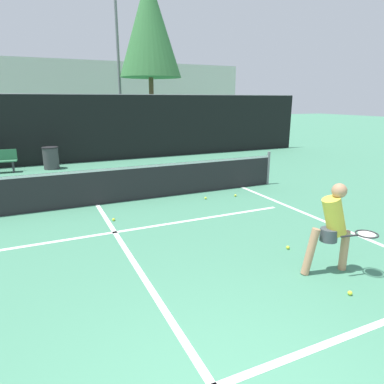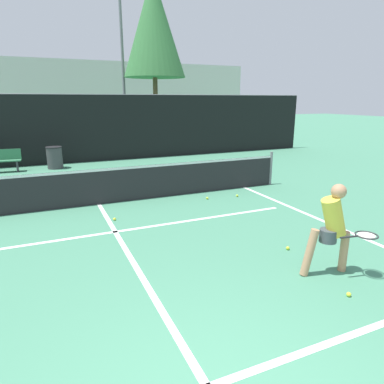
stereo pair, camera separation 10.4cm
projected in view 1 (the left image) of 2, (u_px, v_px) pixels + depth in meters
court_service_line at (115, 232)px, 7.18m from camera, size 8.25×0.10×0.01m
court_center_mark at (128, 254)px, 6.19m from camera, size 0.10×6.55×0.01m
court_sideline_right at (318, 219)px, 8.00m from camera, size 0.10×7.55×0.01m
net at (96, 186)px, 8.92m from camera, size 11.09×0.09×1.07m
fence_back at (67, 129)px, 14.59m from camera, size 24.00×0.06×2.92m
player_practicing at (333, 225)px, 5.35m from camera, size 1.10×0.66×1.47m
tennis_ball_scattered_0 at (206, 198)px, 9.55m from camera, size 0.07×0.07×0.07m
tennis_ball_scattered_1 at (114, 219)px, 7.85m from camera, size 0.07×0.07×0.07m
tennis_ball_scattered_2 at (235, 195)px, 9.81m from camera, size 0.07×0.07×0.07m
tennis_ball_scattered_3 at (350, 293)px, 4.87m from camera, size 0.07×0.07×0.07m
tennis_ball_scattered_5 at (288, 247)px, 6.37m from camera, size 0.07×0.07×0.07m
trash_bin at (51, 158)px, 13.62m from camera, size 0.62×0.62×0.87m
floodlight_mast at (117, 35)px, 19.11m from camera, size 1.10×0.24×9.88m
tree_west at (149, 26)px, 19.15m from camera, size 3.53×3.53×9.41m
building_far at (47, 96)px, 29.14m from camera, size 36.00×2.40×5.91m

